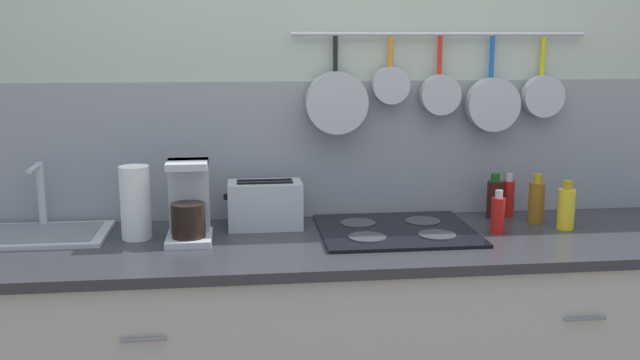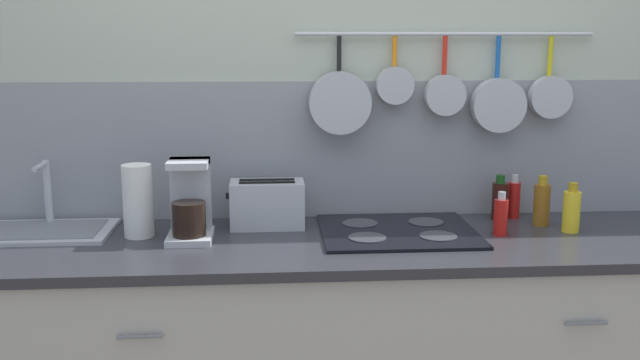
{
  "view_description": "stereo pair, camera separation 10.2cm",
  "coord_description": "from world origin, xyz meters",
  "px_view_note": "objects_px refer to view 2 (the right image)",
  "views": [
    {
      "loc": [
        -0.41,
        -2.39,
        1.64
      ],
      "look_at": [
        -0.13,
        0.0,
        1.16
      ],
      "focal_mm": 40.0,
      "sensor_mm": 36.0,
      "label": 1
    },
    {
      "loc": [
        -0.3,
        -2.4,
        1.64
      ],
      "look_at": [
        -0.13,
        0.0,
        1.16
      ],
      "focal_mm": 40.0,
      "sensor_mm": 36.0,
      "label": 2
    }
  ],
  "objects_px": {
    "coffee_maker": "(190,205)",
    "toaster": "(267,204)",
    "bottle_dish_soap": "(542,203)",
    "bottle_sesame_oil": "(572,210)",
    "bottle_hot_sauce": "(501,216)",
    "bottle_olive_oil": "(499,200)",
    "paper_towel_roll": "(138,201)",
    "bottle_cooking_wine": "(514,199)"
  },
  "relations": [
    {
      "from": "toaster",
      "to": "bottle_hot_sauce",
      "type": "bearing_deg",
      "value": -12.06
    },
    {
      "from": "bottle_olive_oil",
      "to": "bottle_sesame_oil",
      "type": "relative_size",
      "value": 0.97
    },
    {
      "from": "paper_towel_roll",
      "to": "bottle_hot_sauce",
      "type": "bearing_deg",
      "value": -3.67
    },
    {
      "from": "bottle_olive_oil",
      "to": "bottle_hot_sauce",
      "type": "bearing_deg",
      "value": -106.87
    },
    {
      "from": "toaster",
      "to": "bottle_hot_sauce",
      "type": "height_order",
      "value": "toaster"
    },
    {
      "from": "coffee_maker",
      "to": "toaster",
      "type": "bearing_deg",
      "value": 25.71
    },
    {
      "from": "paper_towel_roll",
      "to": "bottle_hot_sauce",
      "type": "relative_size",
      "value": 1.62
    },
    {
      "from": "bottle_hot_sauce",
      "to": "bottle_sesame_oil",
      "type": "relative_size",
      "value": 0.88
    },
    {
      "from": "bottle_hot_sauce",
      "to": "bottle_dish_soap",
      "type": "relative_size",
      "value": 0.84
    },
    {
      "from": "bottle_dish_soap",
      "to": "toaster",
      "type": "bearing_deg",
      "value": 177.22
    },
    {
      "from": "paper_towel_roll",
      "to": "coffee_maker",
      "type": "height_order",
      "value": "coffee_maker"
    },
    {
      "from": "paper_towel_roll",
      "to": "bottle_olive_oil",
      "type": "relative_size",
      "value": 1.47
    },
    {
      "from": "toaster",
      "to": "paper_towel_roll",
      "type": "bearing_deg",
      "value": -168.23
    },
    {
      "from": "toaster",
      "to": "bottle_cooking_wine",
      "type": "bearing_deg",
      "value": 3.94
    },
    {
      "from": "toaster",
      "to": "bottle_hot_sauce",
      "type": "xyz_separation_m",
      "value": [
        0.84,
        -0.18,
        -0.02
      ]
    },
    {
      "from": "toaster",
      "to": "bottle_cooking_wine",
      "type": "height_order",
      "value": "toaster"
    },
    {
      "from": "toaster",
      "to": "bottle_dish_soap",
      "type": "xyz_separation_m",
      "value": [
        1.03,
        -0.05,
        -0.0
      ]
    },
    {
      "from": "paper_towel_roll",
      "to": "toaster",
      "type": "xyz_separation_m",
      "value": [
        0.46,
        0.1,
        -0.04
      ]
    },
    {
      "from": "bottle_dish_soap",
      "to": "coffee_maker",
      "type": "bearing_deg",
      "value": -176.48
    },
    {
      "from": "toaster",
      "to": "bottle_dish_soap",
      "type": "bearing_deg",
      "value": -2.78
    },
    {
      "from": "coffee_maker",
      "to": "bottle_sesame_oil",
      "type": "height_order",
      "value": "coffee_maker"
    },
    {
      "from": "coffee_maker",
      "to": "bottle_hot_sauce",
      "type": "distance_m",
      "value": 1.11
    },
    {
      "from": "bottle_olive_oil",
      "to": "bottle_sesame_oil",
      "type": "height_order",
      "value": "bottle_sesame_oil"
    },
    {
      "from": "bottle_cooking_wine",
      "to": "paper_towel_roll",
      "type": "bearing_deg",
      "value": -173.52
    },
    {
      "from": "bottle_hot_sauce",
      "to": "bottle_dish_soap",
      "type": "bearing_deg",
      "value": 32.71
    },
    {
      "from": "bottle_cooking_wine",
      "to": "bottle_olive_oil",
      "type": "bearing_deg",
      "value": -160.28
    },
    {
      "from": "paper_towel_roll",
      "to": "toaster",
      "type": "height_order",
      "value": "paper_towel_roll"
    },
    {
      "from": "coffee_maker",
      "to": "bottle_sesame_oil",
      "type": "relative_size",
      "value": 1.54
    },
    {
      "from": "toaster",
      "to": "bottle_hot_sauce",
      "type": "relative_size",
      "value": 1.81
    },
    {
      "from": "bottle_dish_soap",
      "to": "bottle_olive_oil",
      "type": "bearing_deg",
      "value": 144.8
    },
    {
      "from": "paper_towel_roll",
      "to": "bottle_sesame_oil",
      "type": "xyz_separation_m",
      "value": [
        1.57,
        -0.05,
        -0.05
      ]
    },
    {
      "from": "coffee_maker",
      "to": "bottle_dish_soap",
      "type": "height_order",
      "value": "coffee_maker"
    },
    {
      "from": "bottle_hot_sauce",
      "to": "bottle_dish_soap",
      "type": "height_order",
      "value": "bottle_dish_soap"
    },
    {
      "from": "paper_towel_roll",
      "to": "bottle_cooking_wine",
      "type": "height_order",
      "value": "paper_towel_roll"
    },
    {
      "from": "paper_towel_roll",
      "to": "coffee_maker",
      "type": "relative_size",
      "value": 0.92
    },
    {
      "from": "bottle_dish_soap",
      "to": "bottle_sesame_oil",
      "type": "xyz_separation_m",
      "value": [
        0.07,
        -0.1,
        -0.0
      ]
    },
    {
      "from": "bottle_olive_oil",
      "to": "bottle_sesame_oil",
      "type": "bearing_deg",
      "value": -43.04
    },
    {
      "from": "coffee_maker",
      "to": "bottle_dish_soap",
      "type": "xyz_separation_m",
      "value": [
        1.31,
        0.08,
        -0.04
      ]
    },
    {
      "from": "coffee_maker",
      "to": "bottle_cooking_wine",
      "type": "distance_m",
      "value": 1.26
    },
    {
      "from": "bottle_dish_soap",
      "to": "bottle_sesame_oil",
      "type": "bearing_deg",
      "value": -53.35
    },
    {
      "from": "bottle_sesame_oil",
      "to": "bottle_cooking_wine",
      "type": "bearing_deg",
      "value": 122.93
    },
    {
      "from": "paper_towel_roll",
      "to": "bottle_cooking_wine",
      "type": "relative_size",
      "value": 1.51
    }
  ]
}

